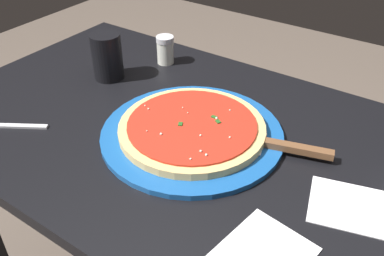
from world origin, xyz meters
The scene contains 8 objects.
restaurant_table centered at (0.00, 0.00, 0.61)m, with size 1.12×0.68×0.76m.
serving_plate centered at (0.03, -0.01, 0.76)m, with size 0.37×0.37×0.01m, color #195199.
pizza centered at (0.03, -0.01, 0.78)m, with size 0.30×0.30×0.02m.
pizza_server centered at (0.19, 0.04, 0.77)m, with size 0.22×0.10×0.01m.
cup_tall_drink centered at (-0.29, 0.08, 0.81)m, with size 0.07×0.07×0.11m, color black.
napkin_folded_right centered at (0.28, -0.19, 0.76)m, with size 0.12×0.13×0.00m, color white.
napkin_loose_left centered at (0.36, -0.02, 0.76)m, with size 0.15×0.11×0.00m, color white.
parmesan_shaker centered at (-0.22, 0.22, 0.79)m, with size 0.05×0.05×0.07m.
Camera 1 is at (0.42, -0.58, 1.27)m, focal length 39.44 mm.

